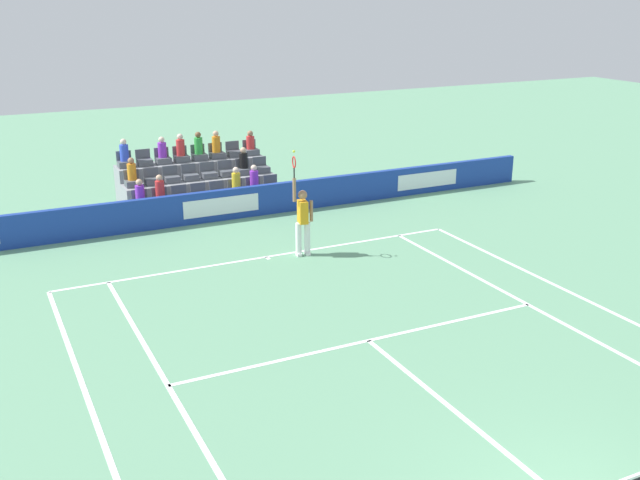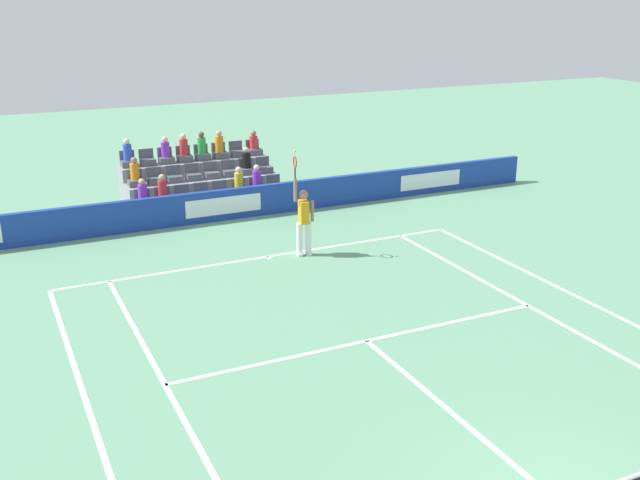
{
  "view_description": "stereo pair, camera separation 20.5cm",
  "coord_description": "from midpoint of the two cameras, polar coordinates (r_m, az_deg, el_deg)",
  "views": [
    {
      "loc": [
        6.8,
        5.32,
        6.72
      ],
      "look_at": [
        -0.47,
        -9.61,
        1.1
      ],
      "focal_mm": 41.65,
      "sensor_mm": 36.0,
      "label": 1
    },
    {
      "loc": [
        6.62,
        5.41,
        6.72
      ],
      "look_at": [
        -0.47,
        -9.61,
        1.1
      ],
      "focal_mm": 41.65,
      "sensor_mm": 36.0,
      "label": 2
    }
  ],
  "objects": [
    {
      "name": "line_centre_service",
      "position": [
        12.78,
        10.57,
        -13.34
      ],
      "size": [
        0.1,
        6.4,
        0.01
      ],
      "primitive_type": "cube",
      "color": "white",
      "rests_on": "ground"
    },
    {
      "name": "tennis_player",
      "position": [
        19.47,
        -1.65,
        1.59
      ],
      "size": [
        0.52,
        0.39,
        2.85
      ],
      "color": "white",
      "rests_on": "ground"
    },
    {
      "name": "line_service",
      "position": [
        15.12,
        3.36,
        -7.71
      ],
      "size": [
        8.23,
        0.1,
        0.01
      ],
      "primitive_type": "cube",
      "color": "white",
      "rests_on": "ground"
    },
    {
      "name": "line_centre_mark",
      "position": [
        19.6,
        -4.34,
        -1.39
      ],
      "size": [
        0.1,
        0.2,
        0.01
      ],
      "primitive_type": "cube",
      "color": "white",
      "rests_on": "ground"
    },
    {
      "name": "sponsor_barrier",
      "position": [
        22.86,
        -7.91,
        2.67
      ],
      "size": [
        22.41,
        0.22,
        0.95
      ],
      "color": "#193899",
      "rests_on": "ground"
    },
    {
      "name": "line_doubles_sideline_left",
      "position": [
        13.21,
        -17.4,
        -12.82
      ],
      "size": [
        0.1,
        11.89,
        0.01
      ],
      "primitive_type": "cube",
      "color": "white",
      "rests_on": "ground"
    },
    {
      "name": "line_singles_sideline_right",
      "position": [
        17.03,
        16.36,
        -5.33
      ],
      "size": [
        0.1,
        11.89,
        0.01
      ],
      "primitive_type": "cube",
      "color": "white",
      "rests_on": "ground"
    },
    {
      "name": "line_singles_sideline_left",
      "position": [
        13.4,
        -11.52,
        -11.78
      ],
      "size": [
        0.1,
        11.89,
        0.01
      ],
      "primitive_type": "cube",
      "color": "white",
      "rests_on": "ground"
    },
    {
      "name": "stadium_stand",
      "position": [
        24.98,
        -9.62,
        4.18
      ],
      "size": [
        4.96,
        2.85,
        2.21
      ],
      "color": "gray",
      "rests_on": "ground"
    },
    {
      "name": "line_doubles_sideline_right",
      "position": [
        17.94,
        19.64,
        -4.44
      ],
      "size": [
        0.1,
        11.89,
        0.01
      ],
      "primitive_type": "cube",
      "color": "white",
      "rests_on": "ground"
    },
    {
      "name": "line_baseline",
      "position": [
        19.69,
        -4.45,
        -1.3
      ],
      "size": [
        10.97,
        0.1,
        0.01
      ],
      "primitive_type": "cube",
      "color": "white",
      "rests_on": "ground"
    }
  ]
}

